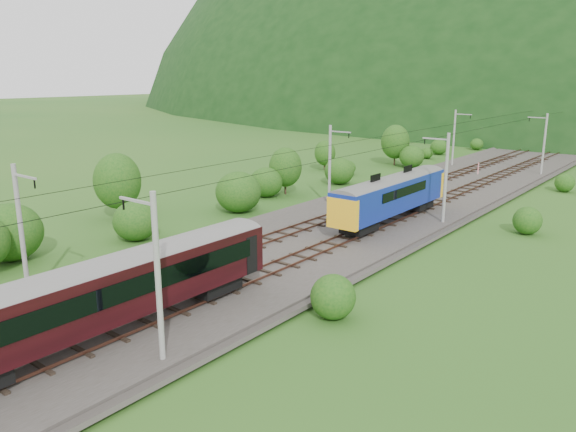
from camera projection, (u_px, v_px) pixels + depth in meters
The scene contains 13 objects.
ground at pixel (88, 328), 30.07m from camera, with size 600.00×600.00×0.00m, color #285B1C.
railbed at pixel (221, 275), 37.64m from camera, with size 14.00×220.00×0.30m, color #38332D.
track_left at pixel (196, 265), 39.03m from camera, with size 2.40×220.00×0.27m.
track_right at pixel (247, 280), 36.14m from camera, with size 2.40×220.00×0.27m.
catenary_left at pixel (330, 163), 56.98m from camera, with size 2.54×192.28×8.00m.
catenary_right at pixel (445, 176), 49.62m from camera, with size 2.54×192.28×8.00m.
overhead_wires at pixel (217, 173), 35.93m from camera, with size 4.83×198.00×0.03m.
mountain_ridge at pixel (426, 98), 330.37m from camera, with size 336.00×280.00×132.00m, color black.
hazard_post_near at pixel (478, 168), 74.68m from camera, with size 0.16×0.16×1.54m, color red.
hazard_post_far at pixel (433, 186), 63.08m from camera, with size 0.15×0.15×1.43m, color red.
signal at pixel (406, 178), 64.48m from camera, with size 0.26×0.26×2.34m.
vegetation_left at pixel (128, 209), 47.06m from camera, with size 12.78×148.87×6.24m.
vegetation_right at pixel (329, 333), 27.09m from camera, with size 7.07×99.63×2.29m.
Camera 1 is at (25.59, -15.05, 13.22)m, focal length 35.00 mm.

